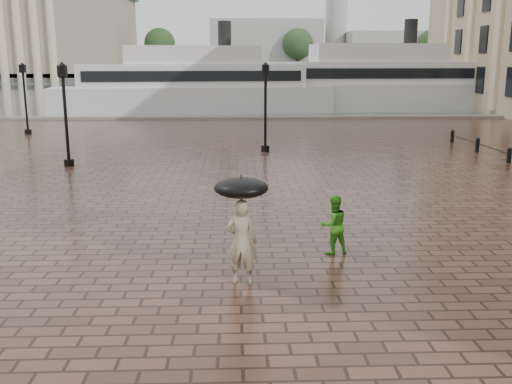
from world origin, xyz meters
TOP-DOWN VIEW (x-y plane):
  - ground at (0.00, 0.00)m, footprint 300.00×300.00m
  - harbour_water at (0.00, 92.00)m, footprint 240.00×240.00m
  - quay_edge at (0.00, 32.00)m, footprint 80.00×0.60m
  - far_shore at (0.00, 160.00)m, footprint 300.00×60.00m
  - museum at (-55.00, 144.61)m, footprint 57.00×32.50m
  - distant_skyline at (48.14, 150.00)m, footprint 102.50×22.00m
  - far_trees at (0.00, 138.00)m, footprint 188.00×8.00m
  - street_lamps at (-5.00, 15.33)m, footprint 15.44×12.44m
  - adult_pedestrian at (1.55, -4.23)m, footprint 0.72×0.53m
  - child_pedestrian at (3.77, -2.41)m, footprint 0.82×0.71m
  - ferry_near at (-2.42, 37.76)m, footprint 25.63×9.43m
  - ferry_far at (15.30, 40.71)m, footprint 26.67×8.14m
  - umbrella at (1.55, -4.23)m, footprint 1.10×1.10m

SIDE VIEW (x-z plane):
  - ground at x=0.00m, z-range 0.00..0.00m
  - harbour_water at x=0.00m, z-range 0.00..0.00m
  - quay_edge at x=0.00m, z-range -0.15..0.15m
  - child_pedestrian at x=3.77m, z-range 0.00..1.42m
  - adult_pedestrian at x=1.55m, z-range 0.00..1.80m
  - far_shore at x=0.00m, z-range 0.00..2.00m
  - umbrella at x=1.55m, z-range 1.45..2.62m
  - street_lamps at x=-5.00m, z-range 0.13..4.53m
  - ferry_near at x=-2.42m, z-range -1.64..6.57m
  - ferry_far at x=15.30m, z-range -1.72..6.90m
  - far_trees at x=0.00m, z-range 2.67..16.17m
  - distant_skyline at x=48.14m, z-range -7.05..25.95m
  - museum at x=-55.00m, z-range 0.91..26.91m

